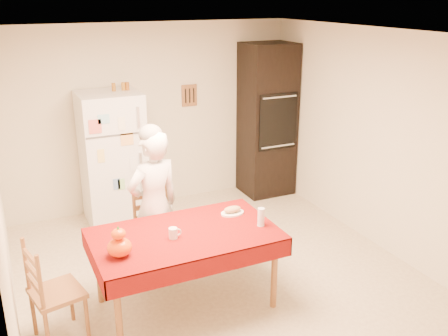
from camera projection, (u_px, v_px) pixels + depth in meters
floor at (220, 277)px, 5.30m from camera, size 4.50×4.50×0.00m
room_shell at (220, 129)px, 4.76m from camera, size 4.02×4.52×2.51m
refrigerator at (113, 159)px, 6.36m from camera, size 0.75×0.74×1.70m
oven_cabinet at (267, 120)px, 7.23m from camera, size 0.70×0.62×2.20m
dining_table at (185, 240)px, 4.61m from camera, size 1.70×1.00×0.76m
chair_far at (155, 228)px, 5.26m from camera, size 0.42×0.40×0.95m
chair_left at (49, 290)px, 4.17m from camera, size 0.48×0.50×0.95m
seated_woman at (154, 206)px, 5.07m from camera, size 0.66×0.51×1.60m
coffee_mug at (173, 233)px, 4.47m from camera, size 0.08×0.08×0.10m
pumpkin_lower at (120, 247)px, 4.17m from camera, size 0.21×0.21×0.16m
pumpkin_upper at (118, 234)px, 4.12m from camera, size 0.12×0.12×0.09m
wine_glass at (261, 217)px, 4.71m from camera, size 0.07×0.07×0.18m
bread_plate at (232, 213)px, 4.98m from camera, size 0.24×0.24×0.02m
bread_loaf at (232, 209)px, 4.97m from camera, size 0.18×0.10×0.06m
spice_jar_left at (114, 87)px, 6.14m from camera, size 0.05×0.05×0.10m
spice_jar_mid at (123, 86)px, 6.19m from camera, size 0.05×0.05×0.10m
spice_jar_right at (127, 86)px, 6.21m from camera, size 0.05×0.05×0.10m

